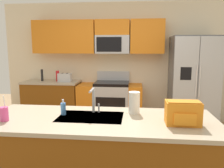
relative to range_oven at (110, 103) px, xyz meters
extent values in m
plane|color=#997A56|center=(0.16, -1.80, -0.44)|extent=(9.00, 9.00, 0.00)
cube|color=beige|center=(0.16, 0.35, 0.86)|extent=(5.20, 0.10, 2.60)
cube|color=orange|center=(-1.34, 0.14, 1.41)|extent=(0.70, 0.32, 0.70)
cube|color=orange|center=(-0.66, 0.14, 1.41)|extent=(0.64, 0.32, 0.70)
cube|color=orange|center=(0.77, 0.14, 1.41)|extent=(0.70, 0.32, 0.70)
cube|color=#B7BABF|center=(0.04, 0.14, 1.25)|extent=(0.72, 0.32, 0.38)
cube|color=black|center=(-0.02, -0.03, 1.25)|extent=(0.52, 0.01, 0.30)
cube|color=orange|center=(0.04, 0.14, 1.60)|extent=(0.72, 0.32, 0.32)
cube|color=brown|center=(-1.29, 0.00, -0.01)|extent=(1.18, 0.60, 0.86)
cube|color=tan|center=(-1.29, 0.00, 0.44)|extent=(1.21, 0.63, 0.04)
cube|color=#B7BABF|center=(0.04, 0.00, -0.02)|extent=(0.72, 0.60, 0.84)
cube|color=black|center=(0.04, -0.31, 0.01)|extent=(0.60, 0.01, 0.36)
cube|color=black|center=(0.04, 0.00, 0.43)|extent=(0.72, 0.60, 0.06)
cube|color=#B7BABF|center=(0.04, 0.27, 0.56)|extent=(0.72, 0.06, 0.20)
cube|color=orange|center=(-0.50, 0.00, -0.02)|extent=(0.36, 0.60, 0.84)
cube|color=orange|center=(0.54, 0.00, -0.02)|extent=(0.28, 0.60, 0.84)
cube|color=#4C4F54|center=(1.69, -0.05, 0.48)|extent=(0.90, 0.70, 1.85)
cube|color=#B7BABF|center=(1.47, -0.42, 0.48)|extent=(0.44, 0.04, 1.81)
cube|color=#B7BABF|center=(1.92, -0.42, 0.48)|extent=(0.44, 0.04, 1.81)
cylinder|color=silver|center=(1.66, -0.45, 0.57)|extent=(0.02, 0.02, 0.60)
cylinder|color=silver|center=(1.72, -0.45, 0.57)|extent=(0.02, 0.02, 0.60)
cube|color=black|center=(1.47, -0.44, 0.70)|extent=(0.20, 0.00, 0.24)
cube|color=brown|center=(0.17, -2.52, -0.01)|extent=(2.37, 0.90, 0.86)
cube|color=tan|center=(0.17, -2.52, 0.44)|extent=(2.41, 0.94, 0.04)
cube|color=#B7BABF|center=(0.07, -2.47, 0.44)|extent=(0.68, 0.44, 0.03)
cube|color=#B7BABF|center=(-0.97, -0.05, 0.55)|extent=(0.28, 0.16, 0.18)
cube|color=black|center=(-1.02, -0.05, 0.63)|extent=(0.03, 0.11, 0.01)
cube|color=black|center=(-0.92, -0.05, 0.63)|extent=(0.03, 0.11, 0.01)
cylinder|color=black|center=(-1.50, 0.00, 0.58)|extent=(0.05, 0.05, 0.26)
cylinder|color=red|center=(-1.15, 0.00, 0.57)|extent=(0.07, 0.07, 0.23)
cylinder|color=#B7BABF|center=(0.07, -2.30, 0.60)|extent=(0.03, 0.03, 0.28)
cylinder|color=#B7BABF|center=(0.07, -2.40, 0.73)|extent=(0.02, 0.20, 0.02)
cylinder|color=#B7BABF|center=(0.13, -2.30, 0.51)|extent=(0.02, 0.02, 0.10)
cylinder|color=#EA4C93|center=(-0.75, -2.70, 0.53)|extent=(0.08, 0.08, 0.14)
cylinder|color=white|center=(-0.74, -2.70, 0.65)|extent=(0.01, 0.03, 0.14)
cylinder|color=#4C8CD8|center=(-0.24, -2.43, 0.52)|extent=(0.06, 0.06, 0.13)
cylinder|color=white|center=(-0.24, -2.43, 0.61)|extent=(0.02, 0.02, 0.04)
cylinder|color=white|center=(0.53, -2.29, 0.58)|extent=(0.12, 0.12, 0.24)
cube|color=orange|center=(0.99, -2.61, 0.57)|extent=(0.32, 0.20, 0.22)
cube|color=#C7701A|center=(0.99, -2.63, 0.67)|extent=(0.30, 0.14, 0.03)
cube|color=orange|center=(0.99, -2.71, 0.54)|extent=(0.20, 0.03, 0.11)
camera|label=1|loc=(0.54, -4.75, 1.18)|focal=36.37mm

